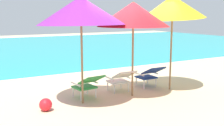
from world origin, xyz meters
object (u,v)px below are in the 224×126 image
object	(u,v)px
lounge_chair_center	(121,78)
beach_ball	(46,105)
beach_umbrella_left	(81,11)
beach_umbrella_right	(173,7)
lounge_chair_right	(150,74)
beach_umbrella_center	(133,14)
lounge_chair_left	(88,84)

from	to	relation	value
lounge_chair_center	beach_ball	xyz separation A→B (m)	(-2.26, -0.45, -0.26)
beach_umbrella_left	beach_umbrella_right	bearing A→B (deg)	-1.02
lounge_chair_right	beach_umbrella_left	xyz separation A→B (m)	(-2.34, -0.42, 1.84)
beach_umbrella_right	beach_umbrella_left	bearing A→B (deg)	178.98
beach_umbrella_right	beach_umbrella_center	bearing A→B (deg)	-179.54
beach_umbrella_center	lounge_chair_left	bearing A→B (deg)	164.72
lounge_chair_left	lounge_chair_right	world-z (taller)	same
lounge_chair_left	beach_umbrella_right	distance (m)	3.17
lounge_chair_right	beach_ball	xyz separation A→B (m)	(-3.29, -0.52, -0.26)
beach_umbrella_left	beach_umbrella_right	xyz separation A→B (m)	(2.73, -0.05, 0.12)
beach_umbrella_left	lounge_chair_left	bearing A→B (deg)	45.29
lounge_chair_left	lounge_chair_right	bearing A→B (deg)	4.46
beach_umbrella_center	beach_ball	size ratio (longest dim) A/B	8.45
lounge_chair_center	lounge_chair_right	xyz separation A→B (m)	(1.04, 0.07, 0.00)
lounge_chair_right	beach_ball	distance (m)	3.34
beach_umbrella_center	beach_umbrella_left	bearing A→B (deg)	177.60
beach_umbrella_center	beach_umbrella_right	world-z (taller)	beach_umbrella_right
lounge_chair_right	beach_umbrella_left	world-z (taller)	beach_umbrella_left
lounge_chair_left	beach_umbrella_center	world-z (taller)	beach_umbrella_center
lounge_chair_right	beach_umbrella_left	size ratio (longest dim) A/B	0.34
beach_umbrella_center	beach_umbrella_right	distance (m)	1.33
beach_ball	beach_umbrella_left	bearing A→B (deg)	6.17
lounge_chair_left	beach_umbrella_left	world-z (taller)	beach_umbrella_left
lounge_chair_left	beach_umbrella_left	distance (m)	1.87
lounge_chair_center	beach_umbrella_center	size ratio (longest dim) A/B	0.36
lounge_chair_left	beach_ball	size ratio (longest dim) A/B	3.17
lounge_chair_center	beach_umbrella_right	bearing A→B (deg)	-15.71
lounge_chair_center	beach_umbrella_left	world-z (taller)	beach_umbrella_left
beach_umbrella_left	lounge_chair_center	bearing A→B (deg)	15.08
lounge_chair_center	lounge_chair_right	size ratio (longest dim) A/B	1.01
beach_umbrella_right	beach_ball	xyz separation A→B (m)	(-3.68, -0.05, -2.22)
lounge_chair_right	beach_umbrella_center	xyz separation A→B (m)	(-0.93, -0.48, 1.76)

